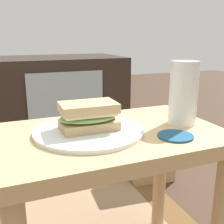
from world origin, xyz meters
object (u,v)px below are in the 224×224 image
Objects in this scene: tv_cabinet at (38,109)px; coaster at (175,136)px; paper_bag at (149,148)px; plate at (89,131)px; sandwich_front at (89,116)px; beer_glass at (183,95)px.

tv_cabinet is 11.37× the size of coaster.
coaster is at bearing -115.01° from paper_bag.
tv_cabinet is 1.07m from coaster.
plate reaches higher than coaster.
sandwich_front is at bearing 149.80° from coaster.
tv_cabinet is 5.70× the size of beer_glass.
tv_cabinet is 0.96m from sandwich_front.
beer_glass is 2.00× the size of coaster.
sandwich_front reaches higher than plate.
beer_glass is at bearing -5.40° from plate.
coaster is 0.72m from paper_bag.
plate is 0.04m from sandwich_front.
beer_glass is at bearing 47.21° from coaster.
coaster is at bearing -79.37° from tv_cabinet.
tv_cabinet reaches higher than plate.
plate reaches higher than paper_bag.
plate is at bearing -89.09° from tv_cabinet.
beer_glass is at bearing -111.50° from paper_bag.
beer_glass is (0.26, -0.02, 0.04)m from sandwich_front.
plate is (0.01, -0.94, 0.17)m from tv_cabinet.
paper_bag is (0.28, 0.59, -0.31)m from coaster.
sandwich_front reaches higher than paper_bag.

